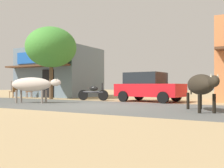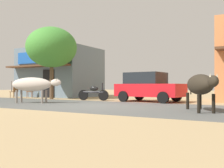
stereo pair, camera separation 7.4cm
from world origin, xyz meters
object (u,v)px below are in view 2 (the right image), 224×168
Objects in this scene: cow_far_dark at (200,85)px; cafe_chair_by_doorway at (15,91)px; parked_hatchback_car at (149,87)px; cafe_chair_near_tree at (30,91)px; parked_motorcycle at (94,93)px; roadside_tree at (52,47)px; cow_near_brown at (33,85)px.

cow_far_dark is 14.31m from cafe_chair_by_doorway.
cafe_chair_near_tree is at bearing 178.85° from parked_hatchback_car.
cafe_chair_near_tree is at bearing 50.75° from cafe_chair_by_doorway.
parked_motorcycle is at bearing 0.57° from cafe_chair_by_doorway.
cafe_chair_by_doorway is (-3.67, 0.03, -2.95)m from roadside_tree.
cafe_chair_near_tree is at bearing 138.65° from cow_near_brown.
cow_far_dark reaches higher than cafe_chair_near_tree.
cafe_chair_near_tree is at bearing 172.95° from parked_motorcycle.
parked_hatchback_car is at bearing 130.29° from cow_far_dark.
cow_far_dark is at bearing -18.40° from cafe_chair_near_tree.
cafe_chair_near_tree is (-13.17, 4.38, -0.42)m from cow_far_dark.
cafe_chair_near_tree is 1.09m from cafe_chair_by_doorway.
roadside_tree is at bearing -178.35° from parked_motorcycle.
parked_motorcycle reaches higher than cafe_chair_by_doorway.
cow_far_dark is (6.88, -3.60, 0.45)m from parked_motorcycle.
roadside_tree is 11.07m from cow_far_dark.
cow_near_brown reaches higher than cow_far_dark.
cafe_chair_near_tree is (-4.77, 4.20, -0.44)m from cow_near_brown.
parked_hatchback_car is 9.63m from cafe_chair_near_tree.
parked_hatchback_car is at bearing 3.63° from cafe_chair_by_doorway.
parked_motorcycle is (3.31, 0.10, -2.98)m from roadside_tree.
cow_far_dark reaches higher than cafe_chair_by_doorway.
cow_near_brown is (1.79, -3.32, -2.51)m from roadside_tree.
cow_far_dark reaches higher than parked_motorcycle.
roadside_tree reaches higher than cafe_chair_by_doorway.
parked_motorcycle is at bearing 65.99° from cow_near_brown.
cafe_chair_by_doorway is at bearing -176.37° from parked_hatchback_car.
roadside_tree is 1.79× the size of cow_far_dark.
roadside_tree is 2.43× the size of parked_motorcycle.
cafe_chair_by_doorway is (-0.69, -0.85, 0.00)m from cafe_chair_near_tree.
roadside_tree is 4.53m from cow_near_brown.
cow_near_brown is at bearing -41.35° from cafe_chair_near_tree.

